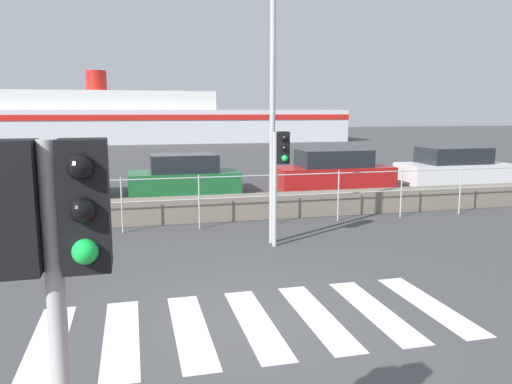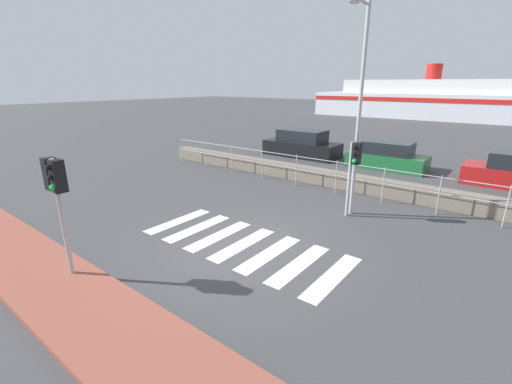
{
  "view_description": "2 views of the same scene",
  "coord_description": "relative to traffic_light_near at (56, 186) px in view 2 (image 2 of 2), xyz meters",
  "views": [
    {
      "loc": [
        -1.56,
        -6.33,
        2.89
      ],
      "look_at": [
        0.51,
        2.0,
        1.5
      ],
      "focal_mm": 35.0,
      "sensor_mm": 36.0,
      "label": 1
    },
    {
      "loc": [
        5.55,
        -6.5,
        4.23
      ],
      "look_at": [
        -0.3,
        1.0,
        1.2
      ],
      "focal_mm": 24.0,
      "sensor_mm": 36.0,
      "label": 2
    }
  ],
  "objects": [
    {
      "name": "parked_car_green",
      "position": [
        2.17,
        15.05,
        -1.58
      ],
      "size": [
        3.88,
        1.72,
        1.39
      ],
      "color": "#1E6633",
      "rests_on": "ground_plane"
    },
    {
      "name": "ground_plane",
      "position": [
        1.97,
        3.67,
        -2.18
      ],
      "size": [
        160.0,
        160.0,
        0.0
      ],
      "primitive_type": "plane",
      "color": "#424244"
    },
    {
      "name": "streetlamp",
      "position": [
        3.36,
        7.5,
        1.84
      ],
      "size": [
        0.32,
        1.28,
        6.52
      ],
      "color": "#B2B2B5",
      "rests_on": "ground_plane"
    },
    {
      "name": "ferry_boat",
      "position": [
        1.07,
        45.15,
        -0.18
      ],
      "size": [
        37.23,
        6.55,
        6.47
      ],
      "color": "silver",
      "rests_on": "ground_plane"
    },
    {
      "name": "harbor_fence",
      "position": [
        1.97,
        9.45,
        -1.3
      ],
      "size": [
        18.56,
        0.04,
        1.35
      ],
      "color": "#B2B2B5",
      "rests_on": "ground_plane"
    },
    {
      "name": "crosswalk",
      "position": [
        1.98,
        3.67,
        -2.17
      ],
      "size": [
        5.85,
        2.4,
        0.01
      ],
      "color": "silver",
      "rests_on": "ground_plane"
    },
    {
      "name": "seawall",
      "position": [
        1.97,
        10.33,
        -1.85
      ],
      "size": [
        20.58,
        0.55,
        0.65
      ],
      "color": "slate",
      "rests_on": "ground_plane"
    },
    {
      "name": "traffic_light_near",
      "position": [
        0.0,
        0.0,
        0.0
      ],
      "size": [
        0.58,
        0.41,
        2.76
      ],
      "color": "#B2B2B5",
      "rests_on": "ground_plane"
    },
    {
      "name": "sidewalk_brick",
      "position": [
        1.97,
        -0.43,
        -2.12
      ],
      "size": [
        24.0,
        1.8,
        0.12
      ],
      "color": "#934C3D",
      "rests_on": "ground_plane"
    },
    {
      "name": "parked_car_black",
      "position": [
        -2.93,
        15.05,
        -1.5
      ],
      "size": [
        4.56,
        1.86,
        1.59
      ],
      "color": "black",
      "rests_on": "ground_plane"
    },
    {
      "name": "traffic_light_far",
      "position": [
        3.45,
        7.42,
        -0.36
      ],
      "size": [
        0.34,
        0.32,
        2.47
      ],
      "color": "#B2B2B5",
      "rests_on": "ground_plane"
    }
  ]
}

